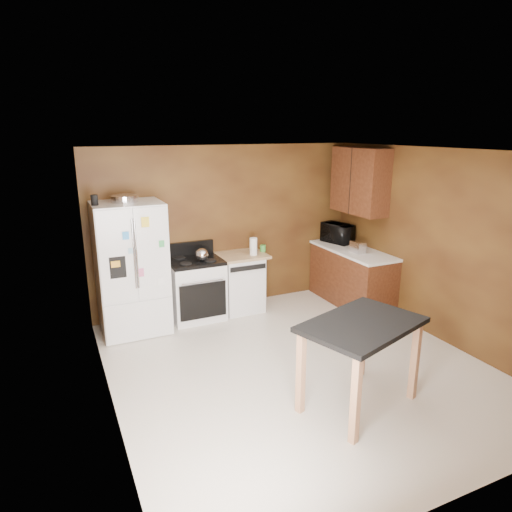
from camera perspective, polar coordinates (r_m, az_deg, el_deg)
floor at (r=5.59m, az=5.27°, el=-13.63°), size 4.50×4.50×0.00m
ceiling at (r=4.89m, az=6.01°, el=12.90°), size 4.50×4.50×0.00m
wall_back at (r=7.07m, az=-3.60°, el=3.55°), size 4.20×0.00×4.20m
wall_front at (r=3.49m, az=24.88°, el=-10.98°), size 4.20×0.00×4.20m
wall_left at (r=4.47m, az=-18.43°, el=-4.49°), size 0.00×4.50×4.50m
wall_right at (r=6.39m, az=22.12°, el=1.11°), size 0.00×4.50×4.50m
roasting_pan at (r=6.25m, az=-16.13°, el=6.91°), size 0.36×0.36×0.09m
pen_cup at (r=6.08m, az=-19.54°, el=6.61°), size 0.09×0.09×0.13m
kettle at (r=6.55m, az=-6.78°, el=0.17°), size 0.18×0.18×0.18m
paper_towel at (r=6.84m, az=-0.32°, el=1.21°), size 0.14×0.14×0.26m
green_canister at (r=7.06m, az=0.86°, el=0.98°), size 0.10×0.10×0.10m
toaster at (r=7.13m, az=12.61°, el=1.11°), size 0.15×0.23×0.17m
microwave at (r=7.68m, az=10.15°, el=2.74°), size 0.48×0.60×0.29m
refrigerator at (r=6.40m, az=-15.30°, el=-1.51°), size 0.90×0.80×1.80m
gas_range at (r=6.79m, az=-7.54°, el=-4.00°), size 0.76×0.68×1.10m
dishwasher at (r=7.04m, az=-1.99°, el=-3.22°), size 0.78×0.63×0.89m
right_cabinets at (r=7.37m, az=12.14°, el=0.99°), size 0.63×1.58×2.45m
island at (r=4.66m, az=13.04°, el=-9.68°), size 1.39×1.13×0.91m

